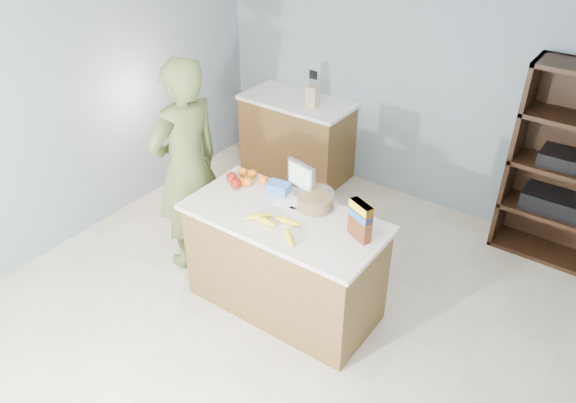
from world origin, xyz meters
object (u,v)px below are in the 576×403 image
Objects in this scene: cereal_box at (360,218)px; tv at (301,177)px; counter_peninsula at (284,266)px; shelving_unit at (566,169)px; person at (187,167)px.

tv is at bearing 160.40° from cereal_box.
tv is (-0.07, 0.32, 0.64)m from counter_peninsula.
person is (-2.60, -2.01, 0.09)m from shelving_unit.
counter_peninsula is 5.53× the size of tv.
person is 1.65m from cereal_box.
cereal_box is at bearing 8.26° from counter_peninsula.
tv is (0.98, 0.28, 0.10)m from person.
person reaches higher than shelving_unit.
tv reaches higher than counter_peninsula.
person is (-1.05, 0.04, 0.54)m from counter_peninsula.
shelving_unit is 2.37m from tv.
person is at bearing -178.48° from cereal_box.
tv is 0.70m from cereal_box.
shelving_unit is at bearing 135.17° from person.
shelving_unit is (1.55, 2.05, 0.45)m from counter_peninsula.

